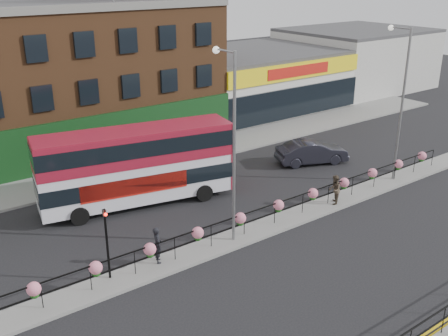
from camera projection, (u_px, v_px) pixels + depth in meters
ground at (259, 231)px, 26.49m from camera, size 120.00×120.00×0.00m
north_pavement at (144, 163)px, 35.44m from camera, size 60.00×4.00×0.15m
median at (259, 230)px, 26.47m from camera, size 60.00×1.60×0.15m
yellow_line_inner at (431, 330)px, 19.24m from camera, size 60.00×0.10×0.01m
yellow_line_outer at (435, 333)px, 19.11m from camera, size 60.00×0.10×0.01m
brick_building at (37, 78)px, 37.34m from camera, size 25.00×12.21×10.30m
supermarket at (252, 79)px, 49.37m from camera, size 15.00×12.25×5.30m
warehouse_east at (355, 58)px, 57.51m from camera, size 14.50×12.00×6.30m
median_railing at (260, 212)px, 26.12m from camera, size 30.04×0.56×1.23m
south_railing at (411, 336)px, 17.48m from camera, size 20.04×0.05×1.12m
double_decker_bus at (137, 159)px, 28.64m from camera, size 11.05×4.67×4.35m
car at (312, 152)px, 35.42m from camera, size 5.05×6.00×1.59m
pedestrian_a at (158, 245)px, 23.16m from camera, size 0.86×0.77×1.71m
pedestrian_b at (335, 190)px, 28.94m from camera, size 1.43×1.42×1.67m
lamp_column_west at (231, 132)px, 23.64m from camera, size 0.33×1.59×9.06m
lamp_column_east at (400, 92)px, 30.93m from camera, size 0.33×1.62×9.20m
traffic_light_median at (106, 229)px, 21.43m from camera, size 0.15×0.28×3.65m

